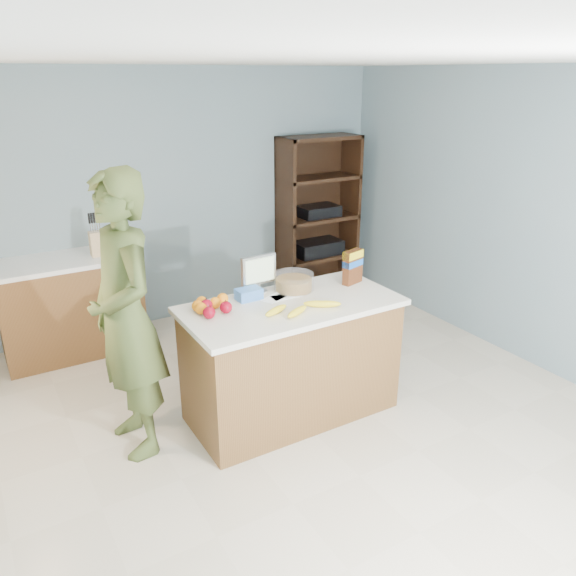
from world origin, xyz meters
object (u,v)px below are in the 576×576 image
cereal_box (353,264)px  tv (259,271)px  person (126,318)px  shelving_unit (316,220)px  counter_peninsula (291,364)px

cereal_box → tv: bearing=163.2°
person → cereal_box: person is taller
person → cereal_box: (1.73, -0.11, 0.10)m
cereal_box → person: bearing=176.3°
shelving_unit → person: (-2.66, -1.83, 0.09)m
person → tv: (1.03, 0.10, 0.10)m
tv → counter_peninsula: bearing=-74.6°
shelving_unit → cereal_box: (-0.93, -1.94, 0.19)m
person → tv: 1.04m
person → cereal_box: 1.74m
counter_peninsula → tv: (-0.09, 0.32, 0.64)m
shelving_unit → cereal_box: size_ratio=6.81×
counter_peninsula → person: size_ratio=0.81×
person → shelving_unit: bearing=120.0°
counter_peninsula → cereal_box: 0.89m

